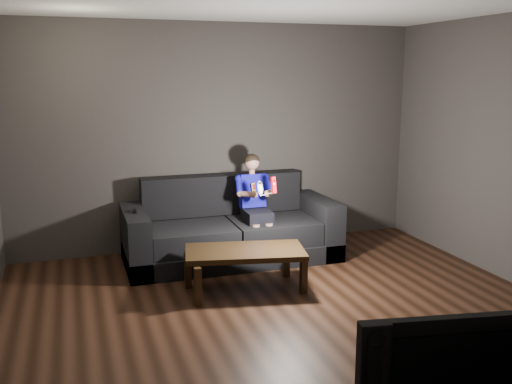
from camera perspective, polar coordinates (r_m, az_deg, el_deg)
name	(u,v)px	position (r m, az deg, el deg)	size (l,w,h in m)	color
floor	(296,327)	(4.98, 4.01, -13.27)	(5.00, 5.00, 0.00)	black
back_wall	(220,137)	(6.93, -3.64, 5.50)	(5.00, 0.04, 2.70)	#3C3634
sofa	(230,233)	(6.58, -2.60, -4.14)	(2.40, 1.03, 0.93)	black
child	(255,196)	(6.48, -0.13, -0.38)	(0.43, 0.53, 1.06)	black
wii_remote_red	(274,185)	(6.08, 1.78, 0.71)	(0.05, 0.07, 0.18)	red
nunchuk_white	(260,188)	(6.04, 0.40, 0.40)	(0.08, 0.11, 0.17)	white
wii_remote_black	(135,211)	(6.21, -12.05, -1.88)	(0.04, 0.14, 0.03)	black
coffee_table	(245,255)	(5.61, -1.11, -6.32)	(1.24, 0.79, 0.42)	black
tv	(474,374)	(2.84, 21.00, -16.65)	(1.17, 0.15, 0.68)	black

